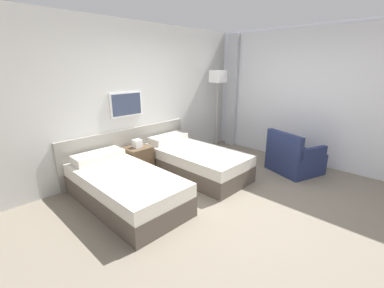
% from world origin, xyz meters
% --- Properties ---
extents(ground_plane, '(16.00, 16.00, 0.00)m').
position_xyz_m(ground_plane, '(0.00, 0.00, 0.00)').
color(ground_plane, slate).
extents(wall_headboard, '(10.00, 0.10, 2.70)m').
position_xyz_m(wall_headboard, '(-0.02, 2.17, 1.30)').
color(wall_headboard, silver).
rests_on(wall_headboard, ground_plane).
extents(wall_window, '(0.21, 4.64, 2.70)m').
position_xyz_m(wall_window, '(2.46, -0.07, 1.34)').
color(wall_window, white).
rests_on(wall_window, ground_plane).
extents(bed_near_door, '(0.97, 1.96, 0.61)m').
position_xyz_m(bed_near_door, '(-1.13, 1.14, 0.25)').
color(bed_near_door, brown).
rests_on(bed_near_door, ground_plane).
extents(bed_near_window, '(0.97, 1.96, 0.61)m').
position_xyz_m(bed_near_window, '(0.35, 1.14, 0.25)').
color(bed_near_window, brown).
rests_on(bed_near_window, ground_plane).
extents(nightstand, '(0.44, 0.40, 0.67)m').
position_xyz_m(nightstand, '(-0.39, 1.86, 0.27)').
color(nightstand, brown).
rests_on(nightstand, ground_plane).
extents(floor_lamp, '(0.29, 0.29, 1.84)m').
position_xyz_m(floor_lamp, '(1.72, 1.74, 1.60)').
color(floor_lamp, '#9E9993').
rests_on(floor_lamp, ground_plane).
extents(armchair, '(0.98, 1.00, 0.80)m').
position_xyz_m(armchair, '(1.74, -0.14, 0.26)').
color(armchair, navy).
rests_on(armchair, ground_plane).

